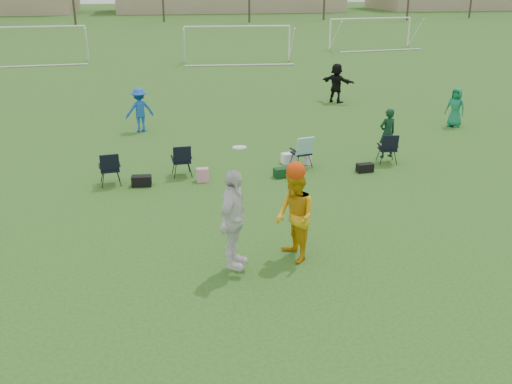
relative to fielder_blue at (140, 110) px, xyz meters
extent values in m
plane|color=#25591C|center=(2.52, -13.60, -0.84)|extent=(260.00, 260.00, 0.00)
imported|color=blue|center=(0.00, 0.00, 0.00)|extent=(1.22, 0.92, 1.67)
imported|color=#157A4E|center=(12.21, -1.46, -0.07)|extent=(0.85, 0.90, 1.54)
imported|color=black|center=(9.04, 3.87, 0.08)|extent=(1.52, 1.63, 1.83)
imported|color=white|center=(1.93, -11.79, 0.33)|extent=(0.96, 1.27, 2.01)
imported|color=gold|center=(3.26, -11.40, 0.12)|extent=(0.89, 1.05, 1.92)
sphere|color=#DC3D0B|center=(3.26, -11.40, 1.12)|extent=(0.38, 0.38, 0.38)
cylinder|color=white|center=(2.08, -11.71, 1.75)|extent=(0.27, 0.27, 0.04)
imported|color=#0D321B|center=(7.77, -5.34, 0.10)|extent=(0.65, 0.49, 1.58)
cube|color=black|center=(0.08, -6.27, -0.69)|extent=(0.57, 0.34, 0.30)
cube|color=pink|center=(1.82, -6.20, -0.64)|extent=(0.36, 0.24, 0.40)
cube|color=#0F3817|center=(4.15, -6.24, -0.70)|extent=(0.49, 0.35, 0.28)
cube|color=white|center=(4.67, -4.92, -0.68)|extent=(0.47, 0.37, 0.32)
cylinder|color=white|center=(5.24, -5.14, -0.69)|extent=(0.26, 0.26, 0.30)
cube|color=black|center=(6.75, -6.20, -0.71)|extent=(0.52, 0.30, 0.26)
cube|color=black|center=(-0.79, -5.97, -0.36)|extent=(0.67, 0.67, 0.96)
cube|color=black|center=(1.26, -5.54, -0.36)|extent=(0.64, 0.64, 0.96)
cube|color=black|center=(4.96, -5.38, -0.36)|extent=(0.72, 0.72, 0.96)
cube|color=black|center=(7.77, -5.44, -0.36)|extent=(0.68, 0.68, 0.96)
cylinder|color=white|center=(-3.85, 20.72, 0.36)|extent=(0.12, 0.12, 2.40)
cylinder|color=white|center=(-7.48, 20.40, 1.56)|extent=(7.28, 0.76, 0.12)
cylinder|color=white|center=(2.88, 18.66, 0.36)|extent=(0.12, 0.12, 2.40)
cylinder|color=white|center=(10.16, 18.15, 0.36)|extent=(0.12, 0.12, 2.40)
cylinder|color=white|center=(6.52, 18.40, 1.56)|extent=(7.29, 0.63, 0.12)
cylinder|color=white|center=(14.90, 23.90, 0.36)|extent=(0.12, 0.12, 2.40)
cylinder|color=white|center=(22.13, 24.91, 0.36)|extent=(0.12, 0.12, 2.40)
cylinder|color=white|center=(18.52, 24.40, 1.56)|extent=(7.25, 1.13, 0.12)
camera|label=1|loc=(0.57, -21.82, 4.72)|focal=40.00mm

